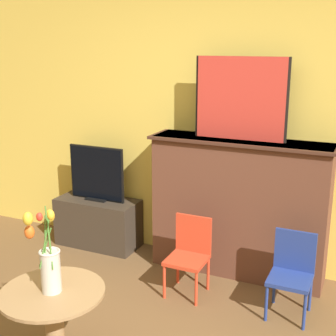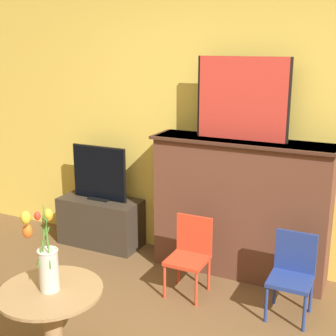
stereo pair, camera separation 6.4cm
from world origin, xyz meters
name	(u,v)px [view 1 (the left image)]	position (x,y,z in m)	size (l,w,h in m)	color
wall_back	(233,117)	(0.00, 2.13, 1.35)	(8.00, 0.06, 2.70)	#EAC651
fireplace_mantel	(239,206)	(0.14, 1.92, 0.61)	(1.55, 0.39, 1.20)	brown
painting	(241,99)	(0.12, 1.93, 1.54)	(0.78, 0.03, 0.67)	black
tv_stand	(98,222)	(-1.28, 1.89, 0.24)	(0.82, 0.37, 0.48)	#382D23
tv_monitor	(97,174)	(-1.28, 1.90, 0.74)	(0.59, 0.12, 0.54)	black
chair_red	(189,251)	(-0.11, 1.43, 0.35)	(0.31, 0.31, 0.63)	red
chair_blue	(292,270)	(0.70, 1.45, 0.35)	(0.31, 0.31, 0.63)	navy
side_table	(54,321)	(-0.48, 0.17, 0.37)	(0.62, 0.62, 0.57)	#99754C
vase_tulips	(48,261)	(-0.48, 0.16, 0.76)	(0.21, 0.21, 0.54)	beige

